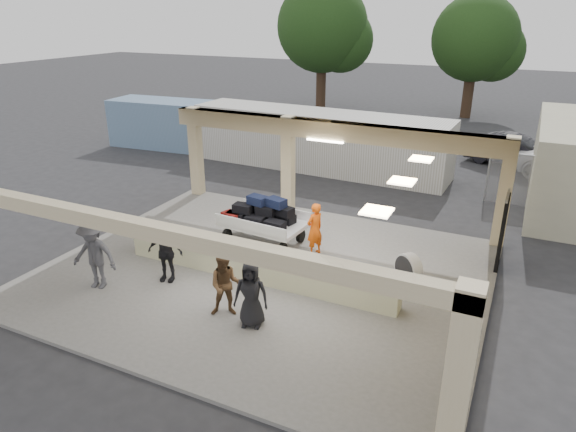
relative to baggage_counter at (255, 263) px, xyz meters
The scene contains 15 objects.
ground 0.77m from the baggage_counter, 90.00° to the left, with size 120.00×120.00×0.00m, color #272629.
pavilion 1.41m from the baggage_counter, 79.65° to the left, with size 12.01×10.00×3.55m.
baggage_counter is the anchor object (origin of this frame).
luggage_cart 2.50m from the baggage_counter, 113.98° to the left, with size 2.71×1.81×1.51m.
drum_fan 4.11m from the baggage_counter, 19.18° to the left, with size 0.85×0.80×0.98m.
baggage_handler 2.33m from the baggage_counter, 68.20° to the left, with size 0.60×0.33×1.63m, color #F5570C.
passenger_a 1.87m from the baggage_counter, 83.36° to the right, with size 0.78×0.34×1.61m, color brown.
passenger_b 2.44m from the baggage_counter, 153.71° to the right, with size 0.98×0.36×1.67m, color black.
passenger_c 4.23m from the baggage_counter, 148.85° to the right, with size 1.23×0.43×1.90m, color #46454A.
passenger_d 2.21m from the baggage_counter, 63.42° to the right, with size 0.81×0.33×1.65m, color black.
car_dark 16.21m from the baggage_counter, 69.45° to the left, with size 1.56×4.41×1.47m, color black.
container_white 11.20m from the baggage_counter, 103.70° to the left, with size 12.20×2.44×2.64m, color silver.
container_blue 14.98m from the baggage_counter, 130.95° to the left, with size 9.54×2.29×2.48m, color #667FA3.
tree_left 26.31m from the baggage_counter, 107.30° to the left, with size 6.60×6.30×9.00m.
tree_mid 27.11m from the baggage_counter, 85.03° to the left, with size 6.00×5.60×8.00m.
Camera 1 is at (6.15, -11.36, 7.03)m, focal length 32.00 mm.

